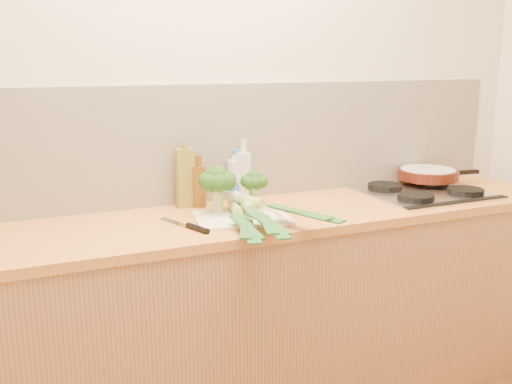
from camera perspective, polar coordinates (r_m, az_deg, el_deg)
room_shell at (r=2.63m, az=-4.79°, el=4.82°), size 3.50×3.50×3.50m
counter at (r=2.58m, az=-2.35°, el=-12.08°), size 3.20×0.62×0.90m
gas_hob at (r=2.93m, az=16.55°, el=0.08°), size 0.58×0.50×0.04m
chopping_board at (r=2.37m, az=-1.41°, el=-2.61°), size 0.42×0.34×0.01m
broccoli_left at (r=2.40m, az=-3.87°, el=1.10°), size 0.16×0.16×0.20m
broccoli_right at (r=2.44m, az=-0.17°, el=0.94°), size 0.12×0.12×0.18m
leek_front at (r=2.32m, az=-1.75°, el=-2.19°), size 0.21×0.64×0.04m
leek_mid at (r=2.32m, az=-0.41°, el=-1.76°), size 0.15×0.67×0.04m
leek_back at (r=2.33m, az=0.95°, el=-1.24°), size 0.28×0.60×0.04m
chefs_knife at (r=2.25m, az=-6.44°, el=-3.46°), size 0.14×0.30×0.02m
skillet at (r=3.11m, az=16.84°, el=1.76°), size 0.46×0.31×0.05m
oil_tin at (r=2.56m, az=-7.08°, el=1.45°), size 0.08×0.05×0.30m
glass_bottle at (r=2.64m, az=-1.23°, el=1.62°), size 0.07×0.07×0.29m
amber_bottle at (r=2.57m, az=-5.71°, el=0.67°), size 0.06×0.06×0.24m
water_bottle at (r=2.65m, az=-2.07°, el=1.04°), size 0.08×0.08×0.22m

